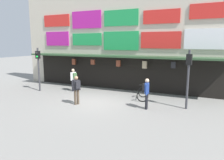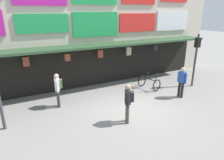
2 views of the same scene
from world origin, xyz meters
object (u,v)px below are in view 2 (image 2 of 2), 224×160
object	(u,v)px
traffic_light_far	(196,52)
pedestrian_in_purple	(58,88)
pedestrian_in_white	(182,81)
bicycle_parked	(149,83)
pedestrian_in_black	(128,101)

from	to	relation	value
traffic_light_far	pedestrian_in_purple	size ratio (longest dim) A/B	1.90
traffic_light_far	pedestrian_in_white	size ratio (longest dim) A/B	1.90
bicycle_parked	traffic_light_far	bearing A→B (deg)	-17.12
traffic_light_far	pedestrian_in_white	world-z (taller)	traffic_light_far
traffic_light_far	pedestrian_in_purple	distance (m)	8.21
bicycle_parked	pedestrian_in_purple	world-z (taller)	pedestrian_in_purple
pedestrian_in_black	pedestrian_in_purple	world-z (taller)	same
pedestrian_in_black	pedestrian_in_purple	size ratio (longest dim) A/B	1.00
pedestrian_in_purple	bicycle_parked	bearing A→B (deg)	-1.33
pedestrian_in_black	bicycle_parked	bearing A→B (deg)	40.13
traffic_light_far	bicycle_parked	bearing A→B (deg)	162.88
bicycle_parked	pedestrian_in_black	xyz separation A→B (m)	(-3.18, -2.68, 0.59)
bicycle_parked	pedestrian_in_black	distance (m)	4.20
bicycle_parked	pedestrian_in_black	size ratio (longest dim) A/B	0.77
bicycle_parked	pedestrian_in_purple	size ratio (longest dim) A/B	0.77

